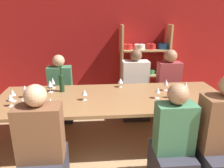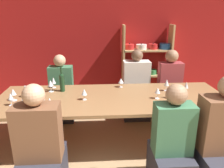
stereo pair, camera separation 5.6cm
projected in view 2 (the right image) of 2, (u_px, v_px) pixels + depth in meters
wall_back_red at (114, 35)px, 4.52m from camera, size 8.80×0.06×2.70m
shelf_unit at (144, 69)px, 4.59m from camera, size 1.01×0.30×1.57m
dining_table at (112, 101)px, 2.95m from camera, size 3.07×1.09×0.73m
mixing_bowl at (34, 101)px, 2.68m from camera, size 0.28×0.28×0.09m
wine_bottle_green at (62, 82)px, 3.09m from camera, size 0.07×0.07×0.35m
wine_glass_white_a at (53, 81)px, 3.25m from camera, size 0.07×0.07×0.16m
wine_glass_empty_a at (50, 101)px, 2.50m from camera, size 0.07×0.07×0.15m
wine_glass_red_a at (50, 83)px, 3.08m from camera, size 0.08×0.08×0.17m
wine_glass_red_b at (167, 83)px, 3.12m from camera, size 0.07×0.07×0.17m
wine_glass_red_c at (121, 81)px, 3.28m from camera, size 0.08×0.08×0.14m
wine_glass_white_b at (84, 92)px, 2.80m from camera, size 0.07×0.07×0.15m
wine_glass_red_d at (171, 90)px, 2.85m from camera, size 0.07×0.07×0.16m
wine_glass_red_e at (158, 91)px, 2.84m from camera, size 0.07×0.07×0.15m
wine_glass_white_c at (25, 88)px, 2.89m from camera, size 0.07×0.07×0.17m
wine_glass_red_f at (13, 92)px, 2.78m from camera, size 0.07×0.07×0.16m
wine_glass_red_g at (11, 97)px, 2.63m from camera, size 0.07×0.07×0.16m
wine_glass_white_d at (186, 85)px, 3.00m from camera, size 0.07×0.07×0.18m
person_near_a at (171, 153)px, 2.24m from camera, size 0.38×0.48×1.18m
person_far_a at (136, 93)px, 3.90m from camera, size 0.45×0.57×1.21m
person_near_b at (41, 159)px, 2.13m from camera, size 0.42×0.53×1.22m
person_far_b at (62, 96)px, 3.79m from camera, size 0.39×0.49×1.15m
person_near_c at (218, 151)px, 2.24m from camera, size 0.46×0.57×1.26m
person_far_c at (169, 93)px, 3.86m from camera, size 0.39×0.49×1.21m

